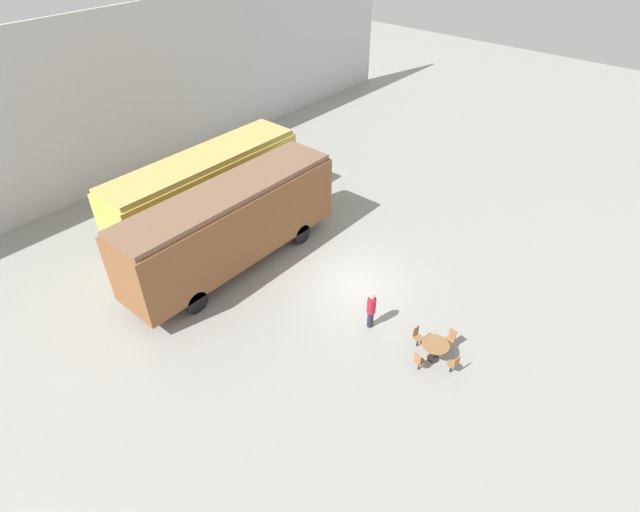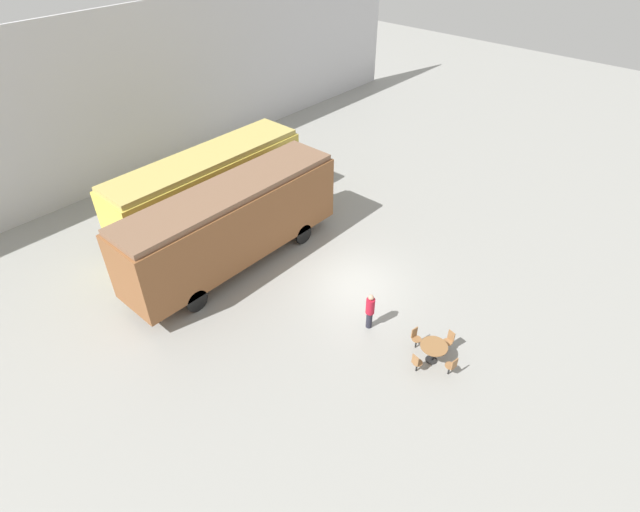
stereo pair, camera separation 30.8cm
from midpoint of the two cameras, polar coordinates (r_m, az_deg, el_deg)
name	(u,v)px [view 2 (the right image)]	position (r m, az deg, el deg)	size (l,w,h in m)	color
ground_plane	(355,283)	(21.68, 4.40, -3.05)	(80.00, 80.00, 0.00)	gray
backdrop_wall	(135,96)	(30.03, -20.11, 16.78)	(44.00, 0.15, 9.00)	silver
passenger_coach_vintage	(208,183)	(24.90, -12.32, 8.15)	(10.15, 2.50, 3.65)	#E0C64C
passenger_coach_wooden	(232,221)	(21.71, -9.58, 3.93)	(10.39, 2.54, 3.87)	brown
cafe_table_near	(434,348)	(18.55, 13.33, -10.24)	(0.98, 0.98, 0.76)	black
cafe_chair_0	(416,362)	(18.15, 11.44, -11.81)	(0.38, 0.36, 0.87)	black
cafe_chair_1	(452,366)	(18.33, 15.32, -11.99)	(0.36, 0.38, 0.87)	black
cafe_chair_2	(449,340)	(19.15, 15.00, -9.22)	(0.38, 0.36, 0.87)	black
cafe_chair_3	(415,337)	(18.98, 11.32, -9.02)	(0.36, 0.38, 0.87)	black
visitor_person	(370,310)	(19.18, 6.20, -6.15)	(0.34, 0.34, 1.64)	#262633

